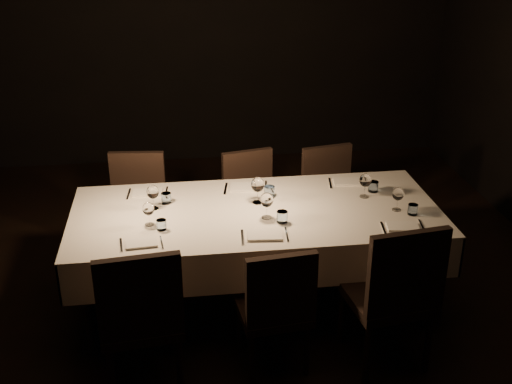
{
  "coord_description": "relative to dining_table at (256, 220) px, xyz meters",
  "views": [
    {
      "loc": [
        -0.52,
        -3.91,
        2.69
      ],
      "look_at": [
        0.0,
        0.0,
        0.9
      ],
      "focal_mm": 45.0,
      "sensor_mm": 36.0,
      "label": 1
    }
  ],
  "objects": [
    {
      "name": "room",
      "position": [
        0.0,
        0.0,
        0.81
      ],
      "size": [
        5.01,
        6.01,
        3.01
      ],
      "color": "black",
      "rests_on": "ground"
    },
    {
      "name": "dining_table",
      "position": [
        0.0,
        0.0,
        0.0
      ],
      "size": [
        2.52,
        1.12,
        0.76
      ],
      "color": "black",
      "rests_on": "ground"
    },
    {
      "name": "chair_near_left",
      "position": [
        -0.77,
        -0.8,
        -0.15
      ],
      "size": [
        0.52,
        0.52,
        0.98
      ],
      "rotation": [
        0.0,
        0.0,
        3.25
      ],
      "color": "black",
      "rests_on": "ground"
    },
    {
      "name": "place_setting_near_left",
      "position": [
        -0.72,
        -0.22,
        0.14
      ],
      "size": [
        0.29,
        0.39,
        0.16
      ],
      "rotation": [
        0.0,
        0.0,
        0.1
      ],
      "color": "silver",
      "rests_on": "dining_table"
    },
    {
      "name": "chair_near_center",
      "position": [
        0.03,
        -0.74,
        -0.2
      ],
      "size": [
        0.47,
        0.47,
        0.88
      ],
      "rotation": [
        0.0,
        0.0,
        3.25
      ],
      "color": "black",
      "rests_on": "ground"
    },
    {
      "name": "place_setting_near_center",
      "position": [
        0.06,
        -0.22,
        0.15
      ],
      "size": [
        0.33,
        0.41,
        0.18
      ],
      "rotation": [
        0.0,
        0.0,
        -0.08
      ],
      "color": "silver",
      "rests_on": "dining_table"
    },
    {
      "name": "chair_near_right",
      "position": [
        0.74,
        -0.78,
        -0.13
      ],
      "size": [
        0.55,
        0.55,
        1.02
      ],
      "rotation": [
        0.0,
        0.0,
        3.28
      ],
      "color": "black",
      "rests_on": "ground"
    },
    {
      "name": "place_setting_near_right",
      "position": [
        0.96,
        -0.22,
        0.14
      ],
      "size": [
        0.31,
        0.39,
        0.17
      ],
      "rotation": [
        0.0,
        0.0,
        -0.14
      ],
      "color": "silver",
      "rests_on": "dining_table"
    },
    {
      "name": "chair_far_left",
      "position": [
        -0.85,
        0.77,
        -0.19
      ],
      "size": [
        0.47,
        0.47,
        0.9
      ],
      "rotation": [
        0.0,
        0.0,
        -0.1
      ],
      "color": "black",
      "rests_on": "ground"
    },
    {
      "name": "place_setting_far_left",
      "position": [
        -0.69,
        0.22,
        0.14
      ],
      "size": [
        0.32,
        0.4,
        0.18
      ],
      "rotation": [
        0.0,
        0.0,
        -0.08
      ],
      "color": "silver",
      "rests_on": "dining_table"
    },
    {
      "name": "chair_far_center",
      "position": [
        0.06,
        0.76,
        -0.2
      ],
      "size": [
        0.5,
        0.5,
        0.87
      ],
      "rotation": [
        0.0,
        0.0,
        0.22
      ],
      "color": "black",
      "rests_on": "ground"
    },
    {
      "name": "place_setting_far_center",
      "position": [
        0.03,
        0.22,
        0.15
      ],
      "size": [
        0.36,
        0.41,
        0.19
      ],
      "rotation": [
        0.0,
        0.0,
        -0.17
      ],
      "color": "silver",
      "rests_on": "dining_table"
    },
    {
      "name": "chair_far_right",
      "position": [
        0.72,
        0.75,
        -0.19
      ],
      "size": [
        0.49,
        0.49,
        0.88
      ],
      "rotation": [
        0.0,
        0.0,
        0.19
      ],
      "color": "black",
      "rests_on": "ground"
    },
    {
      "name": "place_setting_far_right",
      "position": [
        0.81,
        0.22,
        0.15
      ],
      "size": [
        0.34,
        0.4,
        0.18
      ],
      "rotation": [
        0.0,
        0.0,
        -0.16
      ],
      "color": "silver",
      "rests_on": "dining_table"
    }
  ]
}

